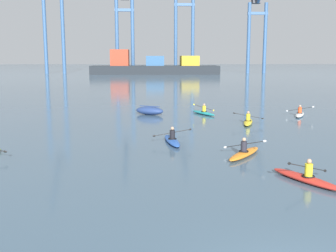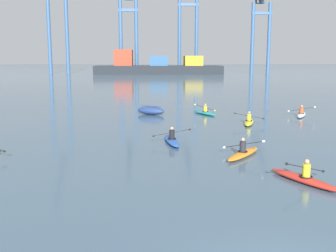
# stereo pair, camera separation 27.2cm
# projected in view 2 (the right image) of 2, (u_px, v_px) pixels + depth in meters

# --- Properties ---
(container_barge) EXTENTS (40.45, 10.78, 7.77)m
(container_barge) POSITION_uv_depth(u_px,v_px,m) (157.00, 67.00, 129.48)
(container_barge) COLOR #1E2328
(container_barge) RESTS_ON ground
(gantry_crane_west) EXTENTS (7.09, 19.07, 43.49)m
(gantry_crane_west) POSITION_uv_depth(u_px,v_px,m) (57.00, 11.00, 132.31)
(gantry_crane_west) COLOR #335684
(gantry_crane_west) RESTS_ON ground
(gantry_crane_west_mid) EXTENTS (6.40, 18.00, 34.30)m
(gantry_crane_west_mid) POSITION_uv_depth(u_px,v_px,m) (128.00, 22.00, 133.13)
(gantry_crane_west_mid) COLOR #335684
(gantry_crane_west_mid) RESTS_ON ground
(gantry_crane_east_mid) EXTENTS (7.24, 16.96, 35.55)m
(gantry_crane_east_mid) POSITION_uv_depth(u_px,v_px,m) (188.00, 20.00, 141.10)
(gantry_crane_east_mid) COLOR #335684
(gantry_crane_east_mid) RESTS_ON ground
(gantry_crane_east) EXTENTS (6.87, 18.41, 33.75)m
(gantry_crane_east) POSITION_uv_depth(u_px,v_px,m) (262.00, 24.00, 135.75)
(gantry_crane_east) COLOR #335684
(gantry_crane_east) RESTS_ON ground
(capsized_dinghy) EXTENTS (2.80, 2.26, 0.76)m
(capsized_dinghy) POSITION_uv_depth(u_px,v_px,m) (151.00, 111.00, 34.78)
(capsized_dinghy) COLOR navy
(capsized_dinghy) RESTS_ON ground
(kayak_blue) EXTENTS (2.26, 3.45, 0.95)m
(kayak_blue) POSITION_uv_depth(u_px,v_px,m) (172.00, 140.00, 23.01)
(kayak_blue) COLOR #2856B2
(kayak_blue) RESTS_ON ground
(kayak_white) EXTENTS (2.05, 3.32, 0.95)m
(kayak_white) POSITION_uv_depth(u_px,v_px,m) (301.00, 114.00, 33.82)
(kayak_white) COLOR silver
(kayak_white) RESTS_ON ground
(kayak_orange) EXTENTS (2.47, 3.11, 0.96)m
(kayak_orange) POSITION_uv_depth(u_px,v_px,m) (243.00, 153.00, 19.82)
(kayak_orange) COLOR orange
(kayak_orange) RESTS_ON ground
(kayak_yellow) EXTENTS (2.18, 3.43, 0.95)m
(kayak_yellow) POSITION_uv_depth(u_px,v_px,m) (249.00, 122.00, 29.79)
(kayak_yellow) COLOR yellow
(kayak_yellow) RESTS_ON ground
(kayak_teal) EXTENTS (2.02, 3.34, 1.00)m
(kayak_teal) POSITION_uv_depth(u_px,v_px,m) (205.00, 113.00, 34.92)
(kayak_teal) COLOR teal
(kayak_teal) RESTS_ON ground
(kayak_red) EXTENTS (2.07, 3.31, 0.97)m
(kayak_red) POSITION_uv_depth(u_px,v_px,m) (304.00, 178.00, 15.60)
(kayak_red) COLOR red
(kayak_red) RESTS_ON ground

